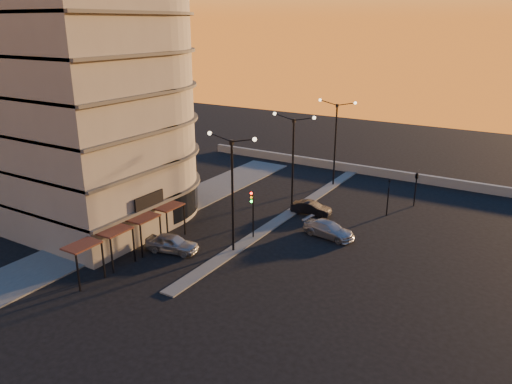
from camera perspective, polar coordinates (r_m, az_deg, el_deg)
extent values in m
plane|color=black|center=(40.07, -2.60, -6.78)|extent=(120.00, 120.00, 0.00)
cube|color=#4B4B49|center=(48.96, -10.20, -2.11)|extent=(5.00, 40.00, 0.12)
cube|color=#4B4B49|center=(47.96, 4.09, -2.30)|extent=(1.20, 36.00, 0.12)
cube|color=gray|center=(61.14, 12.75, 2.40)|extent=(44.00, 0.50, 1.00)
cylinder|color=slate|center=(47.12, -16.01, 12.26)|extent=(14.00, 14.00, 25.00)
cube|color=slate|center=(43.89, -20.84, 11.34)|extent=(14.00, 10.00, 25.00)
cylinder|color=black|center=(49.43, -14.88, -0.36)|extent=(14.16, 14.16, 2.40)
cube|color=black|center=(41.26, -12.10, -1.01)|extent=(0.15, 3.20, 1.20)
cylinder|color=black|center=(38.34, -2.70, -0.71)|extent=(0.18, 0.18, 9.00)
cube|color=black|center=(37.11, -2.80, 5.71)|extent=(0.25, 0.25, 0.35)
sphere|color=#FFE5B2|center=(38.15, -5.32, 6.70)|extent=(0.32, 0.32, 0.32)
sphere|color=#FFE5B2|center=(35.94, -0.16, 6.04)|extent=(0.32, 0.32, 0.32)
cylinder|color=black|center=(46.55, 4.22, 2.80)|extent=(0.18, 0.18, 9.00)
cube|color=black|center=(45.54, 4.35, 8.13)|extent=(0.25, 0.25, 0.35)
sphere|color=#FFE5B2|center=(46.39, 2.14, 8.94)|extent=(0.32, 0.32, 0.32)
sphere|color=#FFE5B2|center=(44.59, 6.67, 8.42)|extent=(0.32, 0.32, 0.32)
cylinder|color=black|center=(55.35, 9.02, 5.21)|extent=(0.18, 0.18, 9.00)
cube|color=black|center=(54.50, 9.26, 9.71)|extent=(0.25, 0.25, 0.35)
sphere|color=#FFE5B2|center=(55.21, 7.34, 10.39)|extent=(0.32, 0.32, 0.32)
sphere|color=#FFE5B2|center=(53.72, 11.28, 9.95)|extent=(0.32, 0.32, 0.32)
cylinder|color=black|center=(41.73, -0.33, -3.29)|extent=(0.12, 0.12, 3.20)
cube|color=black|center=(40.82, -0.47, -0.57)|extent=(0.28, 0.16, 1.00)
sphere|color=#FF0C05|center=(40.63, -0.54, -0.15)|extent=(0.20, 0.20, 0.20)
sphere|color=orange|center=(40.74, -0.54, -0.61)|extent=(0.20, 0.20, 0.20)
sphere|color=#0CFF26|center=(40.86, -0.54, -1.08)|extent=(0.20, 0.20, 0.20)
cylinder|color=black|center=(48.25, 14.81, -1.08)|extent=(0.12, 0.12, 2.80)
imported|color=black|center=(47.69, 14.99, 0.96)|extent=(0.13, 0.16, 0.80)
cylinder|color=black|center=(51.57, 17.72, -0.06)|extent=(0.12, 0.12, 2.80)
imported|color=black|center=(51.05, 17.92, 1.85)|extent=(0.42, 1.99, 0.80)
imported|color=gray|center=(40.25, -9.60, -5.79)|extent=(4.54, 2.64, 1.45)
imported|color=black|center=(47.55, 6.32, -1.84)|extent=(3.89, 1.64, 1.25)
imported|color=#999BA1|center=(42.84, 8.32, -4.25)|extent=(4.78, 2.49, 1.32)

